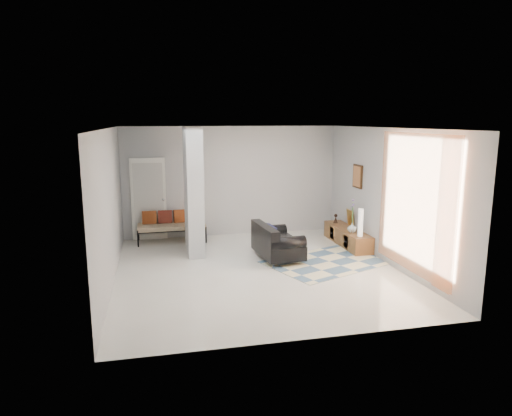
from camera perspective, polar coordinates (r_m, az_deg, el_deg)
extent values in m
plane|color=beige|center=(9.19, 0.18, -7.78)|extent=(6.00, 6.00, 0.00)
plane|color=white|center=(8.71, 0.19, 9.95)|extent=(6.00, 6.00, 0.00)
plane|color=#ADAFB2|center=(11.75, -3.05, 3.35)|extent=(6.00, 0.00, 6.00)
plane|color=#ADAFB2|center=(6.02, 6.52, -4.07)|extent=(6.00, 0.00, 6.00)
plane|color=#ADAFB2|center=(8.67, -17.83, 0.11)|extent=(0.00, 6.00, 6.00)
plane|color=#ADAFB2|center=(9.82, 16.05, 1.43)|extent=(0.00, 6.00, 6.00)
cube|color=silver|center=(10.24, -7.82, 2.14)|extent=(0.35, 1.20, 2.80)
cube|color=white|center=(11.61, -13.27, 1.09)|extent=(0.85, 0.06, 2.04)
plane|color=#F88441|center=(8.79, 19.17, 0.50)|extent=(0.00, 2.55, 2.55)
cube|color=#36200E|center=(10.97, 12.59, 3.88)|extent=(0.04, 0.45, 0.55)
cube|color=brown|center=(11.16, 11.34, -3.54)|extent=(0.45, 1.92, 0.40)
cube|color=#36200E|center=(10.70, 11.21, -4.17)|extent=(0.02, 0.26, 0.28)
cube|color=#36200E|center=(11.45, 9.50, -3.10)|extent=(0.02, 0.26, 0.28)
cube|color=gold|center=(11.38, 11.71, -1.21)|extent=(0.09, 0.32, 0.40)
cube|color=silver|center=(10.68, 11.82, -2.78)|extent=(0.04, 0.10, 0.12)
cylinder|color=silver|center=(9.34, 2.18, -7.15)|extent=(0.05, 0.05, 0.10)
cylinder|color=silver|center=(10.33, 0.10, -5.37)|extent=(0.05, 0.05, 0.10)
cylinder|color=silver|center=(9.56, 5.57, -6.78)|extent=(0.05, 0.05, 0.10)
cylinder|color=silver|center=(10.52, 3.21, -5.08)|extent=(0.05, 0.05, 0.10)
cube|color=black|center=(9.87, 2.74, -4.94)|extent=(0.92, 1.40, 0.30)
cube|color=black|center=(9.69, 1.10, -3.22)|extent=(0.32, 1.34, 0.36)
cylinder|color=black|center=(9.32, 3.93, -4.45)|extent=(0.78, 0.35, 0.28)
cylinder|color=black|center=(10.31, 1.68, -2.93)|extent=(0.78, 0.35, 0.28)
cube|color=black|center=(9.72, 1.77, -3.05)|extent=(0.19, 0.50, 0.31)
cylinder|color=black|center=(11.11, -14.54, -3.75)|extent=(0.04, 0.04, 0.40)
cylinder|color=black|center=(11.18, -6.27, -3.37)|extent=(0.04, 0.04, 0.40)
cylinder|color=black|center=(11.75, -14.48, -2.95)|extent=(0.04, 0.04, 0.40)
cylinder|color=black|center=(11.81, -6.66, -2.59)|extent=(0.04, 0.04, 0.40)
cube|color=beige|center=(11.39, -10.51, -2.28)|extent=(1.63, 0.70, 0.12)
cube|color=brown|center=(11.48, -13.19, -1.16)|extent=(0.34, 0.17, 0.33)
cube|color=maroon|center=(11.48, -11.30, -1.08)|extent=(0.34, 0.17, 0.33)
cube|color=brown|center=(11.50, -9.41, -0.99)|extent=(0.34, 0.17, 0.33)
cube|color=beige|center=(9.83, 9.12, -6.63)|extent=(2.98, 2.51, 0.01)
cylinder|color=white|center=(10.40, 12.94, -1.78)|extent=(0.11, 0.11, 0.62)
imported|color=white|center=(10.76, 11.91, -2.41)|extent=(0.22, 0.22, 0.22)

